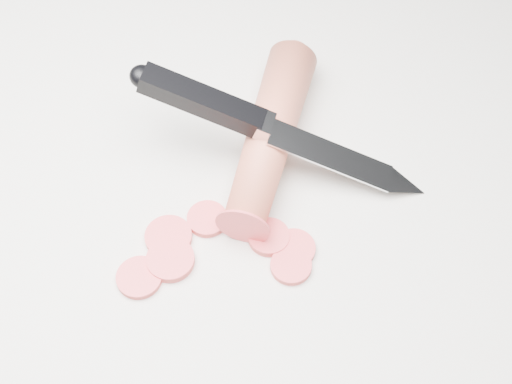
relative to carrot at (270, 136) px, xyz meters
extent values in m
plane|color=silver|center=(-0.07, -0.04, -0.02)|extent=(2.40, 2.40, 0.00)
cylinder|color=#C9543B|center=(0.00, 0.00, 0.00)|extent=(0.10, 0.18, 0.04)
cylinder|color=#E83C44|center=(-0.09, -0.07, -0.02)|extent=(0.04, 0.04, 0.01)
cylinder|color=#E83C44|center=(-0.06, -0.06, -0.02)|extent=(0.03, 0.03, 0.01)
cylinder|color=#E83C44|center=(-0.12, -0.10, -0.02)|extent=(0.03, 0.03, 0.01)
cylinder|color=#E83C44|center=(0.00, -0.10, -0.02)|extent=(0.03, 0.03, 0.01)
cylinder|color=#E83C44|center=(-0.02, -0.08, -0.02)|extent=(0.03, 0.03, 0.01)
cylinder|color=#E83C44|center=(-0.09, -0.09, -0.02)|extent=(0.04, 0.04, 0.01)
cylinder|color=#E83C44|center=(0.00, -0.11, -0.02)|extent=(0.03, 0.03, 0.01)
camera|label=1|loc=(-0.07, -0.35, 0.46)|focal=50.00mm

